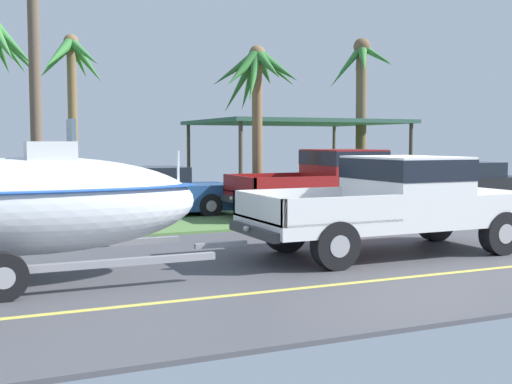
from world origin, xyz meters
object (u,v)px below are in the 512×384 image
(palm_tree_far_left, at_px, (256,82))
(boat_on_trailer, at_px, (33,205))
(parked_sedan_far, at_px, (465,183))
(palm_tree_near_left, at_px, (361,83))
(utility_pole, at_px, (34,56))
(carport_awning, at_px, (295,124))
(parked_sedan_near, at_px, (143,193))
(pickup_truck_towing, at_px, (403,199))
(palm_tree_mid, at_px, (70,73))
(parked_pickup_background, at_px, (342,179))

(palm_tree_far_left, bearing_deg, boat_on_trailer, -132.70)
(boat_on_trailer, distance_m, parked_sedan_far, 16.01)
(palm_tree_near_left, distance_m, palm_tree_far_left, 8.64)
(palm_tree_near_left, bearing_deg, utility_pole, -148.23)
(carport_awning, xyz_separation_m, palm_tree_near_left, (3.10, 0.21, 1.69))
(palm_tree_near_left, relative_size, palm_tree_far_left, 1.28)
(parked_sedan_near, distance_m, carport_awning, 8.88)
(pickup_truck_towing, height_order, palm_tree_near_left, palm_tree_near_left)
(carport_awning, bearing_deg, parked_sedan_far, -54.40)
(parked_sedan_near, height_order, parked_sedan_far, same)
(carport_awning, xyz_separation_m, utility_pole, (-10.14, -7.98, 1.08))
(pickup_truck_towing, relative_size, parked_sedan_far, 1.28)
(palm_tree_mid, distance_m, utility_pole, 8.95)
(parked_sedan_far, distance_m, utility_pole, 14.49)
(boat_on_trailer, height_order, palm_tree_far_left, palm_tree_far_left)
(palm_tree_far_left, height_order, utility_pole, utility_pole)
(parked_sedan_far, relative_size, carport_awning, 0.60)
(parked_pickup_background, bearing_deg, palm_tree_near_left, 53.85)
(pickup_truck_towing, relative_size, palm_tree_mid, 0.97)
(parked_sedan_far, relative_size, utility_pole, 0.59)
(utility_pole, bearing_deg, boat_on_trailer, -96.13)
(pickup_truck_towing, xyz_separation_m, palm_tree_mid, (-4.16, 13.06, 3.39))
(palm_tree_near_left, bearing_deg, boat_on_trailer, -137.53)
(parked_sedan_near, bearing_deg, palm_tree_mid, 100.88)
(parked_pickup_background, xyz_separation_m, palm_tree_mid, (-6.18, 7.55, 3.36))
(boat_on_trailer, distance_m, parked_pickup_background, 10.19)
(parked_pickup_background, xyz_separation_m, carport_awning, (2.03, 6.81, 1.71))
(boat_on_trailer, xyz_separation_m, parked_sedan_near, (3.47, 7.46, -0.48))
(boat_on_trailer, xyz_separation_m, parked_sedan_far, (14.34, 7.10, -0.48))
(parked_sedan_near, bearing_deg, palm_tree_far_left, -1.47)
(carport_awning, distance_m, palm_tree_far_left, 6.32)
(parked_sedan_far, bearing_deg, boat_on_trailer, -153.65)
(parked_pickup_background, height_order, palm_tree_near_left, palm_tree_near_left)
(parked_sedan_far, distance_m, palm_tree_near_left, 6.64)
(palm_tree_near_left, distance_m, utility_pole, 15.58)
(boat_on_trailer, height_order, parked_pickup_background, boat_on_trailer)
(parked_sedan_far, bearing_deg, palm_tree_far_left, 177.94)
(palm_tree_near_left, xyz_separation_m, utility_pole, (-13.24, -8.20, -0.61))
(parked_sedan_far, relative_size, palm_tree_far_left, 0.90)
(pickup_truck_towing, bearing_deg, utility_pole, 144.45)
(parked_sedan_far, xyz_separation_m, palm_tree_near_left, (-0.64, 5.44, 3.76))
(pickup_truck_towing, distance_m, palm_tree_far_left, 7.88)
(carport_awning, bearing_deg, parked_sedan_near, -145.71)
(palm_tree_far_left, bearing_deg, parked_pickup_background, -46.48)
(parked_sedan_far, bearing_deg, pickup_truck_towing, -137.65)
(boat_on_trailer, bearing_deg, parked_sedan_near, 65.09)
(boat_on_trailer, xyz_separation_m, palm_tree_near_left, (13.70, 12.54, 3.28))
(parked_pickup_background, xyz_separation_m, palm_tree_far_left, (-1.77, 1.86, 2.74))
(carport_awning, distance_m, palm_tree_mid, 8.41)
(palm_tree_near_left, bearing_deg, palm_tree_mid, 177.35)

